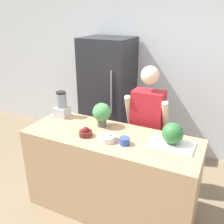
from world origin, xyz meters
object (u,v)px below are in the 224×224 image
at_px(person, 147,130).
at_px(bowl_cherries, 86,133).
at_px(bowl_cream, 107,137).
at_px(bowl_small_blue, 125,141).
at_px(watermelon, 173,133).
at_px(refrigerator, 108,96).
at_px(blender, 62,106).
at_px(potted_plant, 102,113).

height_order(person, bowl_cherries, person).
bearing_deg(bowl_cream, person, 73.59).
xyz_separation_m(person, bowl_cherries, (-0.44, -0.67, 0.17)).
xyz_separation_m(bowl_cream, bowl_small_blue, (0.18, 0.01, -0.00)).
relative_size(watermelon, bowl_small_blue, 2.00).
distance_m(refrigerator, bowl_cream, 1.58).
xyz_separation_m(bowl_cream, blender, (-0.76, 0.30, 0.10)).
xyz_separation_m(refrigerator, person, (0.90, -0.75, -0.07)).
height_order(refrigerator, bowl_cherries, refrigerator).
xyz_separation_m(refrigerator, watermelon, (1.30, -1.21, 0.18)).
relative_size(bowl_small_blue, potted_plant, 0.38).
bearing_deg(person, bowl_cherries, -123.07).
bearing_deg(refrigerator, potted_plant, -66.31).
height_order(person, potted_plant, person).
bearing_deg(potted_plant, bowl_cherries, -98.09).
bearing_deg(refrigerator, bowl_small_blue, -57.74).
bearing_deg(person, refrigerator, 140.27).
distance_m(person, bowl_cream, 0.72).
bearing_deg(potted_plant, blender, 176.79).
xyz_separation_m(bowl_cherries, bowl_small_blue, (0.43, 0.02, -0.00)).
distance_m(bowl_cream, bowl_small_blue, 0.18).
height_order(refrigerator, bowl_cream, refrigerator).
xyz_separation_m(refrigerator, potted_plant, (0.50, -1.14, 0.22)).
relative_size(person, potted_plant, 5.93).
distance_m(bowl_small_blue, blender, 0.99).
xyz_separation_m(refrigerator, bowl_small_blue, (0.89, -1.41, 0.10)).
bearing_deg(blender, refrigerator, 87.10).
relative_size(watermelon, bowl_cream, 1.17).
bearing_deg(refrigerator, bowl_cream, -63.56).
bearing_deg(watermelon, person, 130.71).
bearing_deg(bowl_cream, blender, 158.20).
height_order(person, bowl_cream, person).
height_order(bowl_cream, bowl_small_blue, bowl_cream).
xyz_separation_m(blender, potted_plant, (0.56, -0.03, 0.02)).
xyz_separation_m(watermelon, bowl_cream, (-0.59, -0.21, -0.08)).
relative_size(refrigerator, potted_plant, 6.66).
relative_size(refrigerator, watermelon, 8.70).
bearing_deg(potted_plant, person, 44.65).
xyz_separation_m(refrigerator, bowl_cherries, (0.46, -1.42, 0.10)).
height_order(person, watermelon, person).
bearing_deg(watermelon, blender, 175.96).
bearing_deg(bowl_small_blue, potted_plant, 145.67).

